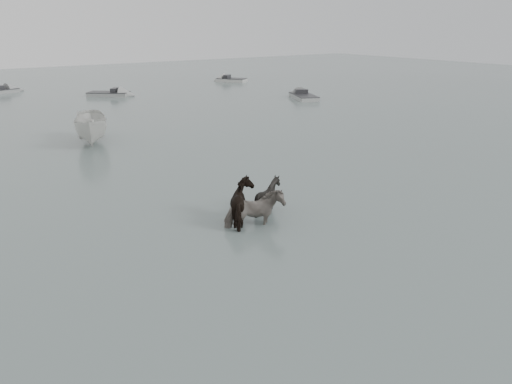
# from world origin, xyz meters

# --- Properties ---
(ground) EXTENTS (140.00, 140.00, 0.00)m
(ground) POSITION_xyz_m (0.00, 0.00, 0.00)
(ground) COLOR #4D5C58
(ground) RESTS_ON ground
(pony_pinto) EXTENTS (2.14, 1.40, 1.66)m
(pony_pinto) POSITION_xyz_m (-1.36, 0.59, 0.83)
(pony_pinto) COLOR black
(pony_pinto) RESTS_ON ground
(pony_dark) EXTENTS (1.61, 1.82, 1.66)m
(pony_dark) POSITION_xyz_m (-1.33, 1.17, 0.83)
(pony_dark) COLOR black
(pony_dark) RESTS_ON ground
(pony_black) EXTENTS (1.63, 1.54, 1.46)m
(pony_black) POSITION_xyz_m (-0.09, 1.54, 0.73)
(pony_black) COLOR black
(pony_black) RESTS_ON ground
(boat_small) EXTENTS (3.23, 5.05, 1.83)m
(boat_small) POSITION_xyz_m (-1.78, 16.04, 0.91)
(boat_small) COLOR silver
(boat_small) RESTS_ON ground
(skiff_port) EXTENTS (3.69, 5.88, 0.75)m
(skiff_port) POSITION_xyz_m (19.11, 22.09, 0.38)
(skiff_port) COLOR #999B99
(skiff_port) RESTS_ON ground
(skiff_mid) EXTENTS (4.94, 4.53, 0.75)m
(skiff_mid) POSITION_xyz_m (5.46, 33.82, 0.38)
(skiff_mid) COLOR gray
(skiff_mid) RESTS_ON ground
(skiff_star) EXTENTS (3.92, 4.68, 0.75)m
(skiff_star) POSITION_xyz_m (21.12, 37.17, 0.38)
(skiff_star) COLOR #BABAB5
(skiff_star) RESTS_ON ground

